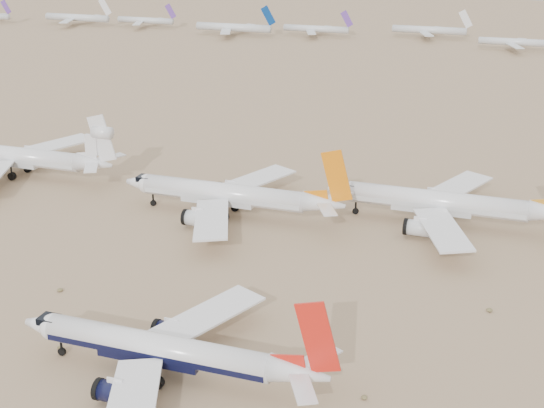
# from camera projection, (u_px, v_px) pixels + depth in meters

# --- Properties ---
(ground) EXTENTS (7000.00, 7000.00, 0.00)m
(ground) POSITION_uv_depth(u_px,v_px,m) (189.00, 371.00, 104.73)
(ground) COLOR #85684D
(ground) RESTS_ON ground
(main_airliner) EXTENTS (43.83, 42.81, 15.47)m
(main_airliner) POSITION_uv_depth(u_px,v_px,m) (170.00, 351.00, 101.64)
(main_airliner) COLOR white
(main_airliner) RESTS_ON ground
(row2_gold_tail) EXTENTS (47.69, 46.64, 16.98)m
(row2_gold_tail) POSITION_uv_depth(u_px,v_px,m) (448.00, 203.00, 151.98)
(row2_gold_tail) COLOR white
(row2_gold_tail) RESTS_ON ground
(row2_orange_tail) EXTENTS (47.13, 46.10, 16.81)m
(row2_orange_tail) POSITION_uv_depth(u_px,v_px,m) (232.00, 195.00, 156.56)
(row2_orange_tail) COLOR white
(row2_orange_tail) RESTS_ON ground
(row2_white_trijet) EXTENTS (48.83, 47.72, 17.30)m
(row2_white_trijet) POSITION_uv_depth(u_px,v_px,m) (22.00, 157.00, 180.37)
(row2_white_trijet) COLOR white
(row2_white_trijet) RESTS_ON ground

